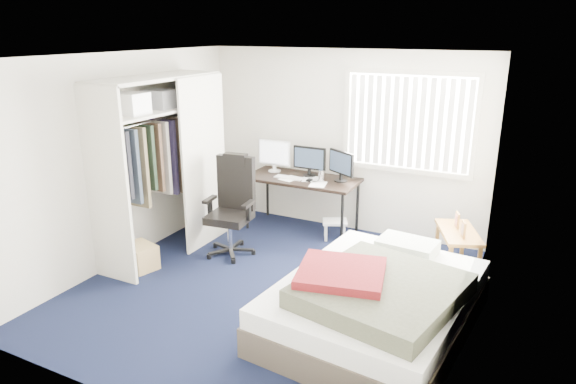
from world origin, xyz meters
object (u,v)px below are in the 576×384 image
Objects in this scene: office_chair at (232,216)px; nightstand at (458,236)px; desk at (303,176)px; bed at (375,301)px.

office_chair is 1.45× the size of nightstand.
office_chair is 2.74m from nightstand.
desk is 0.67× the size of bed.
bed is (-0.49, -1.55, -0.18)m from nightstand.
office_chair is (-0.47, -1.10, -0.31)m from desk.
bed is at bearing -107.58° from nightstand.
nightstand is at bearing 13.21° from office_chair.
bed is (1.71, -2.03, -0.50)m from desk.
desk reaches higher than nightstand.
office_chair is at bearing -166.79° from nightstand.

